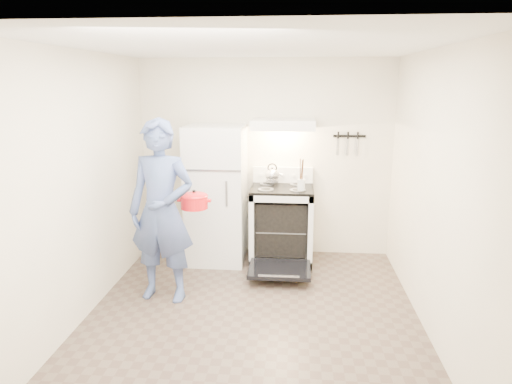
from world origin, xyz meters
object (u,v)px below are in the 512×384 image
tea_kettle (272,174)px  person (162,211)px  refrigerator (217,194)px  stove_body (282,225)px  dutch_oven (194,202)px

tea_kettle → person: (-1.05, -1.27, -0.15)m
refrigerator → tea_kettle: bearing=14.2°
refrigerator → stove_body: (0.81, 0.02, -0.39)m
stove_body → dutch_oven: dutch_oven is taller
stove_body → tea_kettle: bearing=131.7°
person → dutch_oven: 0.36m
refrigerator → dutch_oven: bearing=-95.3°
tea_kettle → stove_body: bearing=-48.3°
stove_body → dutch_oven: 1.37m
refrigerator → dutch_oven: refrigerator is taller
tea_kettle → dutch_oven: (-0.76, -1.05, -0.10)m
stove_body → dutch_oven: size_ratio=2.59×
refrigerator → person: bearing=-108.6°
refrigerator → tea_kettle: size_ratio=6.34×
dutch_oven → tea_kettle: bearing=54.1°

